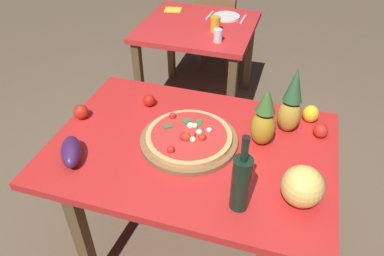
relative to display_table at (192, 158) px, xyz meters
name	(u,v)px	position (x,y,z in m)	size (l,w,h in m)	color
ground_plane	(192,239)	(0.00, 0.00, -0.66)	(10.00, 10.00, 0.00)	brown
display_table	(192,158)	(0.00, 0.00, 0.00)	(1.34, 0.94, 0.75)	brown
background_table	(198,38)	(-0.39, 1.41, -0.03)	(0.88, 0.85, 0.75)	brown
dining_chair	(219,25)	(-0.36, 2.06, -0.18)	(0.47, 0.47, 0.85)	brown
pizza_board	(189,140)	(-0.02, 0.02, 0.10)	(0.47, 0.47, 0.03)	brown
pizza	(189,136)	(-0.02, 0.01, 0.12)	(0.41, 0.41, 0.06)	#E2A664
wine_bottle	(241,182)	(0.29, -0.30, 0.22)	(0.08, 0.08, 0.36)	black
pineapple_left	(291,104)	(0.42, 0.26, 0.24)	(0.11, 0.11, 0.35)	gold
pineapple_right	(264,120)	(0.31, 0.11, 0.22)	(0.12, 0.12, 0.31)	#B18C24
melon	(302,186)	(0.51, -0.20, 0.17)	(0.17, 0.17, 0.17)	#F0CD62
bell_pepper	(311,114)	(0.53, 0.37, 0.12)	(0.08, 0.08, 0.09)	yellow
eggplant	(71,152)	(-0.49, -0.25, 0.13)	(0.20, 0.09, 0.09)	#401E50
tomato_at_corner	(81,112)	(-0.62, 0.04, 0.12)	(0.08, 0.08, 0.08)	red
tomato_near_board	(149,100)	(-0.32, 0.25, 0.12)	(0.07, 0.07, 0.07)	red
tomato_by_bottle	(321,131)	(0.58, 0.25, 0.12)	(0.07, 0.07, 0.07)	red
drinking_glass_juice	(215,24)	(-0.22, 1.31, 0.14)	(0.07, 0.07, 0.12)	gold
drinking_glass_water	(218,36)	(-0.16, 1.15, 0.13)	(0.06, 0.06, 0.09)	silver
dinner_plate	(226,17)	(-0.20, 1.61, 0.09)	(0.22, 0.22, 0.02)	white
fork_utensil	(210,15)	(-0.34, 1.61, 0.09)	(0.02, 0.18, 0.01)	silver
knife_utensil	(243,19)	(-0.06, 1.61, 0.09)	(0.02, 0.18, 0.01)	silver
napkin_folded	(173,10)	(-0.68, 1.64, 0.09)	(0.14, 0.12, 0.01)	yellow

